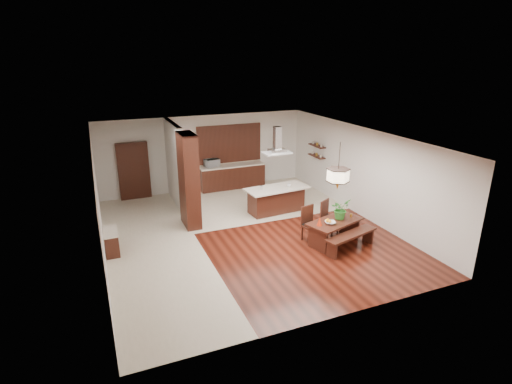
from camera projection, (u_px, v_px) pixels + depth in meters
name	position (u px, v px, depth m)	size (l,w,h in m)	color
room_shell	(246.00, 166.00, 11.30)	(9.00, 9.04, 2.92)	#351109
tile_hallway	(154.00, 248.00, 10.98)	(2.50, 9.00, 0.01)	beige
tile_kitchen	(254.00, 200.00, 14.61)	(5.50, 4.00, 0.01)	beige
soffit_band	(246.00, 138.00, 11.04)	(8.00, 9.00, 0.02)	#432610
partition_pier	(189.00, 181.00, 12.05)	(0.45, 1.00, 2.90)	black
partition_stub	(175.00, 164.00, 13.88)	(0.18, 2.40, 2.90)	silver
hallway_console	(111.00, 242.00, 10.67)	(0.37, 0.88, 0.63)	black
hallway_doorway	(134.00, 171.00, 14.51)	(1.10, 0.20, 2.10)	black
rear_counter	(232.00, 176.00, 15.85)	(2.60, 0.62, 0.95)	black
kitchen_window	(229.00, 144.00, 15.66)	(2.60, 0.08, 1.50)	brown
shelf_lower	(317.00, 156.00, 15.19)	(0.26, 0.90, 0.04)	black
shelf_upper	(317.00, 146.00, 15.06)	(0.26, 0.90, 0.04)	black
dining_table	(334.00, 227.00, 11.18)	(1.78, 1.27, 0.67)	black
dining_bench	(351.00, 242.00, 10.85)	(1.72, 0.38, 0.48)	black
dining_chair_left	(312.00, 224.00, 11.29)	(0.45, 0.45, 1.02)	black
dining_chair_right	(330.00, 217.00, 11.78)	(0.45, 0.45, 1.01)	black
pendant_lantern	(339.00, 166.00, 10.61)	(0.64, 0.64, 1.31)	#F8E5BE
foliage_plant	(340.00, 209.00, 11.18)	(0.52, 0.45, 0.58)	#2D7627
fruit_bowl	(330.00, 223.00, 10.91)	(0.29, 0.29, 0.07)	beige
napkin_cone	(320.00, 221.00, 10.78)	(0.15, 0.15, 0.23)	red
gold_ornament	(351.00, 215.00, 11.38)	(0.06, 0.06, 0.09)	gold
kitchen_island	(276.00, 199.00, 13.43)	(2.19, 1.11, 0.87)	black
range_hood	(277.00, 140.00, 12.77)	(0.90, 0.55, 0.87)	silver
island_cup	(289.00, 185.00, 13.32)	(0.13, 0.13, 0.10)	silver
microwave	(212.00, 163.00, 15.39)	(0.54, 0.37, 0.30)	silver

